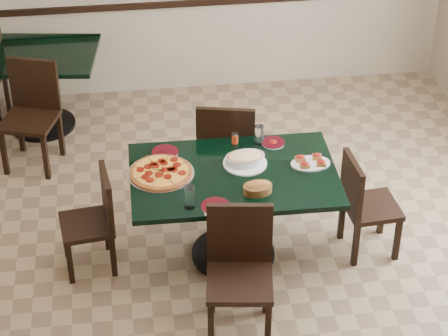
{
  "coord_description": "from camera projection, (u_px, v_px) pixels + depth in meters",
  "views": [
    {
      "loc": [
        -0.65,
        -4.87,
        4.27
      ],
      "look_at": [
        0.0,
        0.0,
        0.89
      ],
      "focal_mm": 70.0,
      "sensor_mm": 36.0,
      "label": 1
    }
  ],
  "objects": [
    {
      "name": "chair_left",
      "position": [
        96.0,
        217.0,
        6.26
      ],
      "size": [
        0.41,
        0.41,
        0.79
      ],
      "rotation": [
        0.0,
        0.0,
        -1.45
      ],
      "color": "black",
      "rests_on": "floor"
    },
    {
      "name": "napkin_setting",
      "position": [
        217.0,
        208.0,
        5.82
      ],
      "size": [
        0.17,
        0.17,
        0.01
      ],
      "rotation": [
        0.0,
        0.0,
        -0.12
      ],
      "color": "white",
      "rests_on": "main_table"
    },
    {
      "name": "back_chair_near",
      "position": [
        32.0,
        108.0,
        7.36
      ],
      "size": [
        0.54,
        0.54,
        0.92
      ],
      "rotation": [
        0.0,
        0.0,
        -0.32
      ],
      "color": "black",
      "rests_on": "floor"
    },
    {
      "name": "side_plate_near",
      "position": [
        216.0,
        206.0,
        5.83
      ],
      "size": [
        0.2,
        0.2,
        0.02
      ],
      "rotation": [
        0.0,
        0.0,
        -0.25
      ],
      "color": "silver",
      "rests_on": "main_table"
    },
    {
      "name": "chair_near",
      "position": [
        240.0,
        264.0,
        5.71
      ],
      "size": [
        0.49,
        0.49,
        0.92
      ],
      "rotation": [
        0.0,
        0.0,
        -0.14
      ],
      "color": "black",
      "rests_on": "floor"
    },
    {
      "name": "back_table",
      "position": [
        37.0,
        76.0,
        7.81
      ],
      "size": [
        1.19,
        0.93,
        0.75
      ],
      "rotation": [
        0.0,
        0.0,
        -0.13
      ],
      "color": "black",
      "rests_on": "floor"
    },
    {
      "name": "pepperoni_pizza",
      "position": [
        161.0,
        172.0,
        6.14
      ],
      "size": [
        0.48,
        0.48,
        0.04
      ],
      "rotation": [
        0.0,
        0.0,
        -0.38
      ],
      "color": "silver",
      "rests_on": "main_table"
    },
    {
      "name": "floor",
      "position": [
        224.0,
        267.0,
        6.47
      ],
      "size": [
        5.5,
        5.5,
        0.0
      ],
      "primitive_type": "plane",
      "color": "#8B7150",
      "rests_on": "ground"
    },
    {
      "name": "water_glass_a",
      "position": [
        259.0,
        135.0,
        6.44
      ],
      "size": [
        0.07,
        0.07,
        0.15
      ],
      "primitive_type": "cylinder",
      "color": "white",
      "rests_on": "main_table"
    },
    {
      "name": "chair_far",
      "position": [
        227.0,
        148.0,
        6.82
      ],
      "size": [
        0.53,
        0.53,
        0.95
      ],
      "rotation": [
        0.0,
        0.0,
        2.92
      ],
      "color": "black",
      "rests_on": "floor"
    },
    {
      "name": "pepper_shaker",
      "position": [
        235.0,
        138.0,
        6.46
      ],
      "size": [
        0.05,
        0.05,
        0.09
      ],
      "color": "red",
      "rests_on": "main_table"
    },
    {
      "name": "room_shell",
      "position": [
        317.0,
        16.0,
        7.33
      ],
      "size": [
        5.5,
        5.5,
        5.5
      ],
      "color": "white",
      "rests_on": "floor"
    },
    {
      "name": "water_glass_b",
      "position": [
        190.0,
        197.0,
        5.79
      ],
      "size": [
        0.08,
        0.08,
        0.16
      ],
      "primitive_type": "cylinder",
      "color": "white",
      "rests_on": "main_table"
    },
    {
      "name": "lasagna_casserole",
      "position": [
        245.0,
        159.0,
        6.23
      ],
      "size": [
        0.32,
        0.32,
        0.09
      ],
      "rotation": [
        0.0,
        0.0,
        0.13
      ],
      "color": "silver",
      "rests_on": "main_table"
    },
    {
      "name": "chair_right",
      "position": [
        363.0,
        201.0,
        6.38
      ],
      "size": [
        0.41,
        0.41,
        0.82
      ],
      "rotation": [
        0.0,
        0.0,
        1.65
      ],
      "color": "black",
      "rests_on": "floor"
    },
    {
      "name": "main_table",
      "position": [
        234.0,
        194.0,
        6.26
      ],
      "size": [
        1.48,
        0.96,
        0.75
      ],
      "rotation": [
        0.0,
        0.0,
        -0.02
      ],
      "color": "black",
      "rests_on": "floor"
    },
    {
      "name": "side_plate_far_l",
      "position": [
        165.0,
        152.0,
        6.37
      ],
      "size": [
        0.2,
        0.2,
        0.02
      ],
      "rotation": [
        0.0,
        0.0,
        0.28
      ],
      "color": "silver",
      "rests_on": "main_table"
    },
    {
      "name": "bread_basket",
      "position": [
        258.0,
        188.0,
        5.95
      ],
      "size": [
        0.22,
        0.17,
        0.09
      ],
      "rotation": [
        0.0,
        0.0,
        0.14
      ],
      "color": "brown",
      "rests_on": "main_table"
    },
    {
      "name": "side_plate_far_r",
      "position": [
        273.0,
        143.0,
        6.47
      ],
      "size": [
        0.17,
        0.17,
        0.03
      ],
      "rotation": [
        0.0,
        0.0,
        -0.25
      ],
      "color": "silver",
      "rests_on": "main_table"
    },
    {
      "name": "bruschetta_platter",
      "position": [
        311.0,
        162.0,
        6.24
      ],
      "size": [
        0.29,
        0.2,
        0.05
      ],
      "rotation": [
        0.0,
        0.0,
        0.03
      ],
      "color": "silver",
      "rests_on": "main_table"
    }
  ]
}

